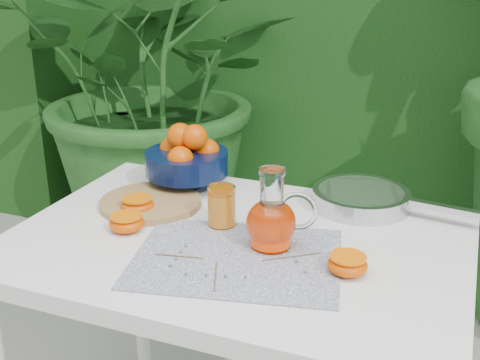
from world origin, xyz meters
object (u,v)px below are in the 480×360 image
at_px(saute_pan, 362,198).
at_px(cutting_board, 151,203).
at_px(white_table, 237,270).
at_px(juice_pitcher, 272,220).
at_px(fruit_bowl, 187,157).

bearing_deg(saute_pan, cutting_board, -159.27).
height_order(white_table, saute_pan, saute_pan).
distance_m(cutting_board, saute_pan, 0.53).
height_order(cutting_board, juice_pitcher, juice_pitcher).
bearing_deg(juice_pitcher, white_table, 168.61).
relative_size(fruit_bowl, saute_pan, 0.58).
bearing_deg(white_table, fruit_bowl, 134.24).
height_order(juice_pitcher, saute_pan, juice_pitcher).
bearing_deg(fruit_bowl, juice_pitcher, -38.93).
relative_size(white_table, cutting_board, 3.96).
distance_m(cutting_board, fruit_bowl, 0.18).
xyz_separation_m(fruit_bowl, saute_pan, (0.47, 0.03, -0.06)).
xyz_separation_m(white_table, fruit_bowl, (-0.24, 0.25, 0.16)).
xyz_separation_m(white_table, juice_pitcher, (0.09, -0.02, 0.15)).
height_order(fruit_bowl, juice_pitcher, juice_pitcher).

